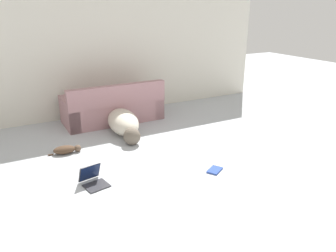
% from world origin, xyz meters
% --- Properties ---
extents(ground_plane, '(20.00, 20.00, 0.00)m').
position_xyz_m(ground_plane, '(0.00, 0.00, 0.00)').
color(ground_plane, '#ADB2B7').
extents(wall_back, '(6.94, 0.06, 2.74)m').
position_xyz_m(wall_back, '(0.00, 4.36, 1.37)').
color(wall_back, beige).
rests_on(wall_back, ground_plane).
extents(couch, '(1.89, 0.86, 0.79)m').
position_xyz_m(couch, '(-0.32, 3.77, 0.26)').
color(couch, '#A3757A').
rests_on(couch, ground_plane).
extents(dog, '(0.63, 1.51, 0.41)m').
position_xyz_m(dog, '(-0.38, 3.03, 0.20)').
color(dog, beige).
rests_on(dog, ground_plane).
extents(cat, '(0.51, 0.23, 0.12)m').
position_xyz_m(cat, '(-1.48, 2.65, 0.06)').
color(cat, '#473323').
rests_on(cat, ground_plane).
extents(laptop_open, '(0.35, 0.40, 0.25)m').
position_xyz_m(laptop_open, '(-1.38, 1.55, 0.08)').
color(laptop_open, '#2D2D33').
rests_on(laptop_open, ground_plane).
extents(book_blue, '(0.28, 0.25, 0.02)m').
position_xyz_m(book_blue, '(0.21, 1.08, 0.01)').
color(book_blue, '#28428E').
rests_on(book_blue, ground_plane).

